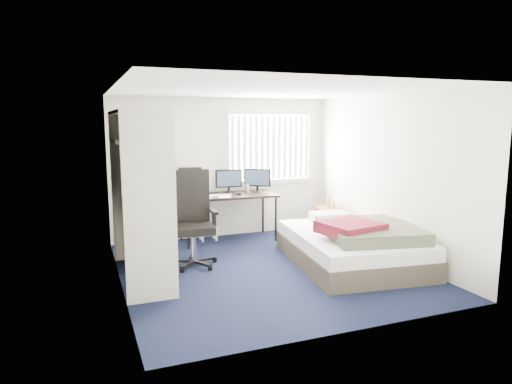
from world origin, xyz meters
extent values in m
plane|color=black|center=(0.00, 0.00, 0.00)|extent=(4.20, 4.20, 0.00)
plane|color=silver|center=(0.00, 2.10, 1.25)|extent=(4.00, 0.00, 4.00)
plane|color=silver|center=(0.00, -2.10, 1.25)|extent=(4.00, 0.00, 4.00)
plane|color=silver|center=(-2.00, 0.00, 1.25)|extent=(0.00, 4.20, 4.20)
plane|color=silver|center=(2.00, 0.00, 1.25)|extent=(0.00, 4.20, 4.20)
plane|color=white|center=(0.00, 0.00, 2.50)|extent=(4.20, 4.20, 0.00)
cube|color=white|center=(0.90, 2.08, 1.60)|extent=(1.60, 0.02, 1.20)
cube|color=beige|center=(0.90, 2.05, 2.23)|extent=(1.72, 0.06, 0.06)
cube|color=beige|center=(0.90, 2.05, 0.97)|extent=(1.72, 0.06, 0.06)
cube|color=white|center=(0.90, 2.02, 1.60)|extent=(1.60, 0.04, 1.16)
cube|color=beige|center=(-1.70, -0.60, 1.10)|extent=(0.60, 0.04, 2.20)
cube|color=beige|center=(-1.70, 1.20, 1.10)|extent=(0.60, 0.04, 2.20)
cube|color=beige|center=(-1.70, 0.30, 2.20)|extent=(0.60, 1.80, 0.04)
cube|color=beige|center=(-1.70, 0.30, 1.82)|extent=(0.56, 1.74, 0.03)
cylinder|color=silver|center=(-1.70, 0.30, 1.70)|extent=(0.03, 1.72, 0.03)
cube|color=#26262B|center=(-1.70, 0.20, 1.25)|extent=(0.38, 1.10, 0.90)
cube|color=beige|center=(-1.38, 0.75, 1.10)|extent=(0.03, 0.90, 2.20)
cube|color=white|center=(-1.70, -0.15, 1.96)|extent=(0.38, 0.30, 0.24)
cube|color=gray|center=(-1.70, 0.35, 1.95)|extent=(0.34, 0.28, 0.22)
cube|color=black|center=(-0.03, 1.73, 0.80)|extent=(1.70, 0.84, 0.04)
cylinder|color=black|center=(-0.82, 1.43, 0.39)|extent=(0.04, 0.04, 0.78)
cylinder|color=black|center=(-0.79, 2.09, 0.39)|extent=(0.04, 0.04, 0.78)
cylinder|color=black|center=(0.73, 1.37, 0.39)|extent=(0.04, 0.04, 0.78)
cylinder|color=black|center=(0.75, 2.03, 0.39)|extent=(0.04, 0.04, 0.78)
cube|color=white|center=(-0.56, 1.88, 1.10)|extent=(0.50, 0.05, 0.36)
cube|color=white|center=(-0.56, 1.88, 1.10)|extent=(0.45, 0.02, 0.31)
cube|color=black|center=(0.03, 1.86, 1.08)|extent=(0.48, 0.05, 0.32)
cube|color=#1E2838|center=(0.03, 1.86, 1.08)|extent=(0.43, 0.02, 0.27)
cube|color=black|center=(0.55, 1.80, 1.08)|extent=(0.48, 0.05, 0.32)
cube|color=#1E2838|center=(0.55, 1.80, 1.08)|extent=(0.43, 0.02, 0.27)
cube|color=white|center=(-0.20, 1.63, 0.83)|extent=(0.41, 0.16, 0.02)
cube|color=black|center=(0.13, 1.61, 0.83)|extent=(0.06, 0.10, 0.02)
cylinder|color=silver|center=(0.30, 1.66, 0.90)|extent=(0.08, 0.08, 0.16)
cube|color=white|center=(-0.03, 1.73, 0.82)|extent=(0.31, 0.29, 0.00)
cube|color=black|center=(-0.94, 0.53, 0.07)|extent=(0.72, 0.72, 0.13)
cylinder|color=silver|center=(-0.94, 0.53, 0.30)|extent=(0.07, 0.07, 0.44)
cube|color=black|center=(-0.94, 0.53, 0.55)|extent=(0.60, 0.60, 0.11)
cube|color=black|center=(-0.91, 0.79, 1.00)|extent=(0.56, 0.16, 0.78)
cube|color=black|center=(-0.91, 0.79, 1.33)|extent=(0.34, 0.16, 0.18)
cube|color=black|center=(-1.23, 0.56, 0.79)|extent=(0.10, 0.32, 0.04)
cube|color=black|center=(-0.64, 0.51, 0.79)|extent=(0.10, 0.32, 0.04)
cube|color=white|center=(-0.36, 1.85, 0.26)|extent=(0.34, 0.28, 0.03)
cylinder|color=white|center=(-0.49, 1.76, 0.12)|extent=(0.04, 0.04, 0.25)
cylinder|color=white|center=(-0.48, 1.94, 0.12)|extent=(0.04, 0.04, 0.25)
cylinder|color=white|center=(-0.24, 1.76, 0.12)|extent=(0.04, 0.04, 0.25)
cylinder|color=white|center=(-0.24, 1.94, 0.12)|extent=(0.04, 0.04, 0.25)
cube|color=brown|center=(1.75, 1.27, 0.51)|extent=(0.57, 0.84, 0.04)
cube|color=brown|center=(1.51, 0.98, 0.25)|extent=(0.05, 0.05, 0.49)
cube|color=brown|center=(1.69, 1.65, 0.25)|extent=(0.05, 0.05, 0.49)
cube|color=brown|center=(1.81, 0.90, 0.25)|extent=(0.05, 0.05, 0.49)
cube|color=brown|center=(1.99, 1.57, 0.25)|extent=(0.05, 0.05, 0.49)
cube|color=brown|center=(1.71, 1.11, 0.62)|extent=(0.06, 0.14, 0.18)
cube|color=brown|center=(1.78, 1.38, 0.62)|extent=(0.06, 0.14, 0.18)
cube|color=#433B30|center=(1.25, -0.21, 0.14)|extent=(1.90, 2.38, 0.28)
cube|color=white|center=(1.25, -0.21, 0.37)|extent=(1.86, 2.33, 0.20)
cube|color=silver|center=(1.35, 0.60, 0.54)|extent=(0.64, 0.47, 0.14)
cube|color=#3C4131|center=(1.37, -0.48, 0.55)|extent=(1.51, 1.60, 0.18)
cube|color=#5D1017|center=(1.01, -0.54, 0.64)|extent=(0.87, 0.83, 0.16)
cube|color=tan|center=(-1.65, -0.18, 0.15)|extent=(0.46, 0.40, 0.30)
camera|label=1|loc=(-2.42, -5.77, 2.09)|focal=32.00mm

